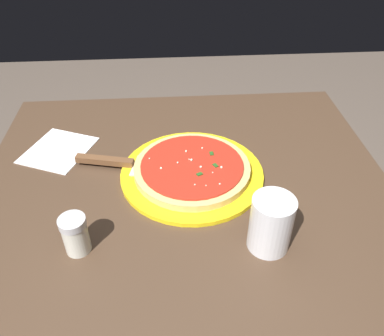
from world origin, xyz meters
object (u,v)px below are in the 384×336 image
pizza_server (123,163)px  serving_plate (192,173)px  cup_tall_drink (271,224)px  pizza (192,168)px  napkin_folded_right (58,150)px  parmesan_shaker (75,234)px

pizza_server → serving_plate: bearing=167.0°
cup_tall_drink → pizza: bearing=-59.3°
cup_tall_drink → napkin_folded_right: size_ratio=0.70×
pizza → parmesan_shaker: parmesan_shaker is taller
napkin_folded_right → parmesan_shaker: size_ratio=2.02×
pizza_server → napkin_folded_right: pizza_server is taller
serving_plate → napkin_folded_right: serving_plate is taller
serving_plate → pizza: size_ratio=1.23×
pizza_server → parmesan_shaker: 0.23m
pizza_server → cup_tall_drink: (-0.27, 0.24, 0.04)m
cup_tall_drink → parmesan_shaker: 0.33m
pizza → pizza_server: bearing=-13.0°
napkin_folded_right → pizza: bearing=159.6°
pizza_server → cup_tall_drink: bearing=138.8°
pizza → cup_tall_drink: 0.24m
pizza → pizza_server: pizza is taller
serving_plate → cup_tall_drink: cup_tall_drink is taller
pizza_server → cup_tall_drink: size_ratio=2.13×
serving_plate → pizza_server: size_ratio=1.37×
pizza_server → pizza: bearing=167.0°
parmesan_shaker → cup_tall_drink: bearing=177.7°
pizza → parmesan_shaker: 0.28m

